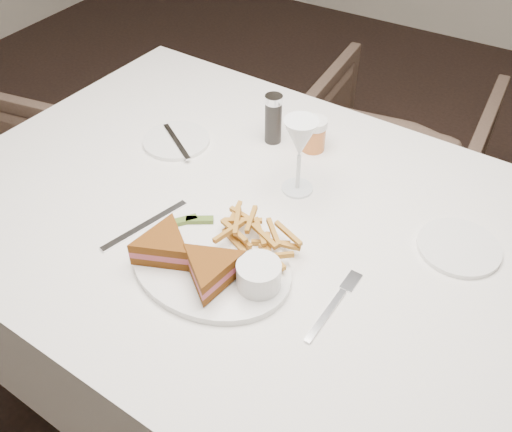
% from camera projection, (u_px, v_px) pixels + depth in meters
% --- Properties ---
extents(ground, '(5.00, 5.00, 0.00)m').
position_uv_depth(ground, '(267.00, 330.00, 1.88)').
color(ground, black).
rests_on(ground, ground).
extents(table, '(1.48, 1.03, 0.75)m').
position_uv_depth(table, '(266.00, 331.00, 1.42)').
color(table, white).
rests_on(table, ground).
extents(chair_far, '(0.64, 0.60, 0.62)m').
position_uv_depth(chair_far, '(394.00, 149.00, 2.10)').
color(chair_far, '#4F3C30').
rests_on(chair_far, ground).
extents(table_setting, '(0.85, 0.62, 0.18)m').
position_uv_depth(table_setting, '(244.00, 223.00, 1.11)').
color(table_setting, white).
rests_on(table_setting, table).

